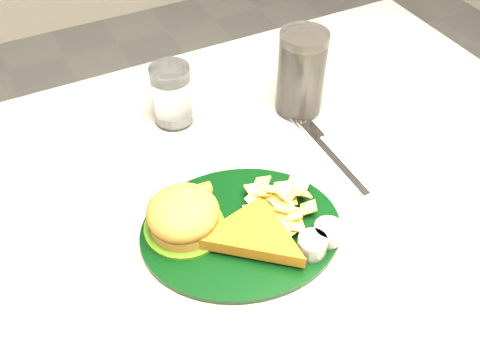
% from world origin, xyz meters
% --- Properties ---
extents(table, '(1.20, 0.80, 0.75)m').
position_xyz_m(table, '(0.00, 0.00, 0.38)').
color(table, '#A8A297').
rests_on(table, ground).
extents(dinner_plate, '(0.33, 0.30, 0.06)m').
position_xyz_m(dinner_plate, '(-0.02, -0.06, 0.78)').
color(dinner_plate, black).
rests_on(dinner_plate, table).
extents(water_glass, '(0.08, 0.08, 0.11)m').
position_xyz_m(water_glass, '(-0.01, 0.21, 0.80)').
color(water_glass, white).
rests_on(water_glass, table).
extents(cola_glass, '(0.10, 0.10, 0.15)m').
position_xyz_m(cola_glass, '(0.20, 0.14, 0.82)').
color(cola_glass, black).
rests_on(cola_glass, table).
extents(fork_napkin, '(0.14, 0.18, 0.01)m').
position_xyz_m(fork_napkin, '(0.18, -0.01, 0.76)').
color(fork_napkin, silver).
rests_on(fork_napkin, table).
extents(wrapped_straw, '(0.20, 0.18, 0.01)m').
position_xyz_m(wrapped_straw, '(0.01, 0.09, 0.75)').
color(wrapped_straw, white).
rests_on(wrapped_straw, table).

